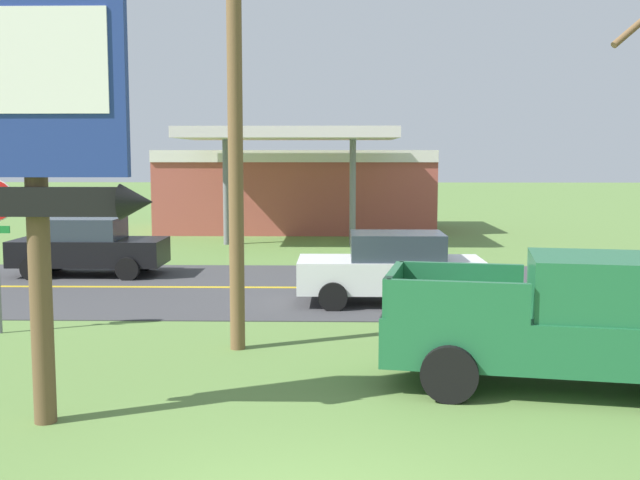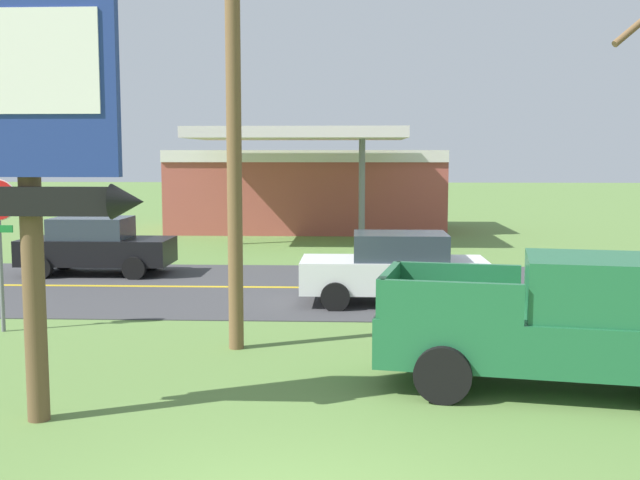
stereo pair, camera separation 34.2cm
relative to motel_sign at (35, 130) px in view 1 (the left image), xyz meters
The scene contains 8 objects.
road_asphalt 11.31m from the motel_sign, 71.84° to the left, with size 140.00×8.00×0.02m, color #3D3D3F.
road_centre_line 11.31m from the motel_sign, 71.84° to the left, with size 126.00×0.20×0.01m, color gold.
motel_sign is the anchor object (origin of this frame).
utility_pole 4.62m from the motel_sign, 64.18° to the left, with size 1.72×0.26×9.77m.
gas_station 25.64m from the motel_sign, 85.88° to the left, with size 12.00×11.50×4.40m.
pickup_green_parked_on_lawn 7.75m from the motel_sign, 13.93° to the left, with size 5.47×2.93×1.96m.
car_white_mid_lane 9.94m from the motel_sign, 58.97° to the left, with size 4.20×2.00×1.64m.
car_black_far_lane 12.94m from the motel_sign, 105.50° to the left, with size 4.20×2.00×1.64m.
Camera 1 is at (0.33, -6.51, 3.40)m, focal length 43.41 mm.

